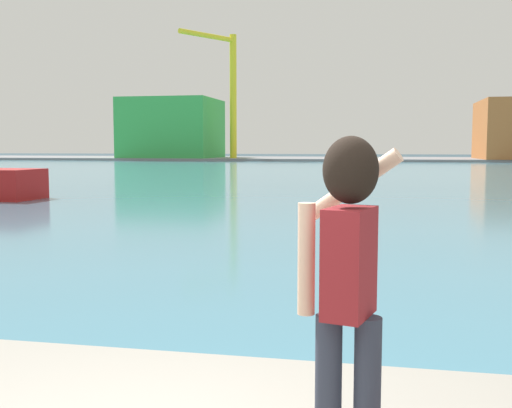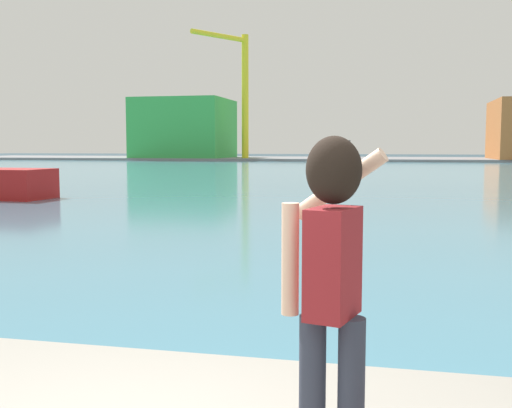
% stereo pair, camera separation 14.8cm
% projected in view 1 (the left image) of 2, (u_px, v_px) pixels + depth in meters
% --- Properties ---
extents(ground_plane, '(220.00, 220.00, 0.00)m').
position_uv_depth(ground_plane, '(368.00, 172.00, 51.83)').
color(ground_plane, '#334751').
extents(harbor_water, '(140.00, 100.00, 0.02)m').
position_uv_depth(harbor_water, '(369.00, 171.00, 53.78)').
color(harbor_water, teal).
rests_on(harbor_water, ground_plane).
extents(far_shore_dock, '(140.00, 20.00, 0.36)m').
position_uv_depth(far_shore_dock, '(374.00, 159.00, 92.79)').
color(far_shore_dock, gray).
rests_on(far_shore_dock, ground_plane).
extents(person_photographer, '(0.54, 0.57, 1.74)m').
position_uv_depth(person_photographer, '(348.00, 269.00, 3.13)').
color(person_photographer, '#2D3342').
rests_on(person_photographer, quay_promenade).
extents(warehouse_left, '(13.65, 12.79, 8.99)m').
position_uv_depth(warehouse_left, '(172.00, 128.00, 95.31)').
color(warehouse_left, green).
rests_on(warehouse_left, far_shore_dock).
extents(port_crane, '(6.06, 9.31, 17.95)m').
position_uv_depth(port_crane, '(228.00, 84.00, 89.41)').
color(port_crane, yellow).
rests_on(port_crane, far_shore_dock).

